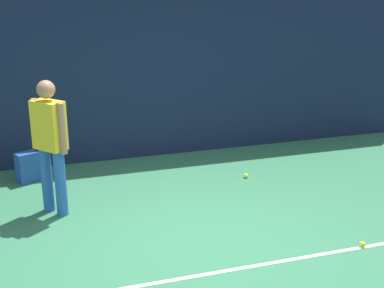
# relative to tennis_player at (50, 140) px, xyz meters

# --- Properties ---
(ground_plane) EXTENTS (12.00, 12.00, 0.00)m
(ground_plane) POSITION_rel_tennis_player_xyz_m (1.56, -1.18, -0.97)
(ground_plane) COLOR #2D6B47
(back_fence) EXTENTS (10.00, 0.10, 2.58)m
(back_fence) POSITION_rel_tennis_player_xyz_m (1.56, 1.82, 0.32)
(back_fence) COLOR #141E38
(back_fence) RESTS_ON ground
(court_line) EXTENTS (9.00, 0.05, 0.00)m
(court_line) POSITION_rel_tennis_player_xyz_m (1.56, -1.96, -0.96)
(court_line) COLOR white
(court_line) RESTS_ON ground
(tennis_player) EXTENTS (0.42, 0.45, 1.70)m
(tennis_player) POSITION_rel_tennis_player_xyz_m (0.00, 0.00, 0.00)
(tennis_player) COLOR #2659A5
(tennis_player) RESTS_ON ground
(backpack) EXTENTS (0.35, 0.36, 0.44)m
(backpack) POSITION_rel_tennis_player_xyz_m (-0.32, 1.22, -0.76)
(backpack) COLOR #1E478C
(backpack) RESTS_ON ground
(tennis_ball_near_player) EXTENTS (0.07, 0.07, 0.07)m
(tennis_ball_near_player) POSITION_rel_tennis_player_xyz_m (3.18, -1.95, -0.93)
(tennis_ball_near_player) COLOR #CCE033
(tennis_ball_near_player) RESTS_ON ground
(tennis_ball_by_fence) EXTENTS (0.07, 0.07, 0.07)m
(tennis_ball_by_fence) POSITION_rel_tennis_player_xyz_m (2.77, 0.37, -0.93)
(tennis_ball_by_fence) COLOR #CCE033
(tennis_ball_by_fence) RESTS_ON ground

